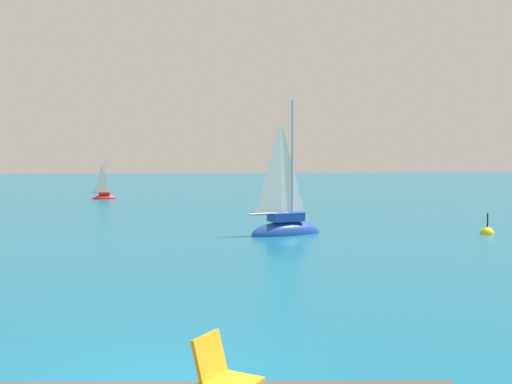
{
  "coord_description": "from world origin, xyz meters",
  "views": [
    {
      "loc": [
        0.8,
        -9.3,
        3.52
      ],
      "look_at": [
        2.43,
        12.75,
        1.99
      ],
      "focal_mm": 44.96,
      "sensor_mm": 36.0,
      "label": 1
    }
  ],
  "objects_px": {
    "beach_chair": "(222,371)",
    "sailboat_far": "(104,196)",
    "sailboat_near": "(286,226)",
    "marker_buoy": "(487,234)"
  },
  "relations": [
    {
      "from": "sailboat_near",
      "to": "sailboat_far",
      "type": "relative_size",
      "value": 1.93
    },
    {
      "from": "sailboat_near",
      "to": "sailboat_far",
      "type": "xyz_separation_m",
      "value": [
        -10.31,
        18.86,
        -0.16
      ]
    },
    {
      "from": "marker_buoy",
      "to": "sailboat_far",
      "type": "bearing_deg",
      "value": 133.83
    },
    {
      "from": "sailboat_far",
      "to": "beach_chair",
      "type": "bearing_deg",
      "value": -94.08
    },
    {
      "from": "sailboat_near",
      "to": "marker_buoy",
      "type": "relative_size",
      "value": 5.3
    },
    {
      "from": "beach_chair",
      "to": "marker_buoy",
      "type": "xyz_separation_m",
      "value": [
        11.24,
        18.88,
        -1.24
      ]
    },
    {
      "from": "sailboat_far",
      "to": "marker_buoy",
      "type": "distance_m",
      "value": 26.81
    },
    {
      "from": "beach_chair",
      "to": "sailboat_far",
      "type": "bearing_deg",
      "value": 133.39
    },
    {
      "from": "sailboat_near",
      "to": "sailboat_far",
      "type": "height_order",
      "value": "sailboat_near"
    },
    {
      "from": "sailboat_near",
      "to": "beach_chair",
      "type": "distance_m",
      "value": 19.61
    }
  ]
}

